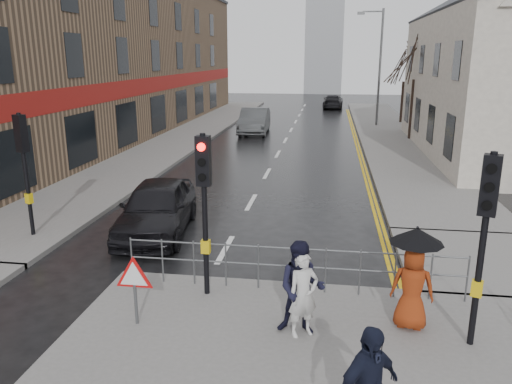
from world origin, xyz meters
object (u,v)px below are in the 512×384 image
(pedestrian_b, at_px, (301,288))
(car_parked, at_px, (157,207))
(pedestrian_a, at_px, (303,295))
(pedestrian_with_umbrella, at_px, (414,272))
(car_mid, at_px, (254,121))

(pedestrian_b, height_order, car_parked, pedestrian_b)
(pedestrian_a, height_order, car_parked, pedestrian_a)
(pedestrian_with_umbrella, bearing_deg, car_mid, 105.15)
(pedestrian_a, bearing_deg, pedestrian_with_umbrella, -15.40)
(pedestrian_with_umbrella, xyz_separation_m, car_parked, (-6.43, 4.57, -0.46))
(pedestrian_with_umbrella, bearing_deg, pedestrian_b, -166.42)
(pedestrian_a, bearing_deg, car_parked, 99.85)
(car_mid, bearing_deg, car_parked, -92.28)
(pedestrian_b, height_order, pedestrian_with_umbrella, pedestrian_with_umbrella)
(pedestrian_a, xyz_separation_m, car_parked, (-4.49, 5.13, -0.15))
(pedestrian_a, bearing_deg, car_mid, 69.20)
(pedestrian_b, xyz_separation_m, car_parked, (-4.44, 5.05, -0.24))
(pedestrian_a, xyz_separation_m, pedestrian_b, (-0.04, 0.08, 0.09))
(pedestrian_b, relative_size, pedestrian_with_umbrella, 0.90)
(pedestrian_a, height_order, car_mid, pedestrian_a)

